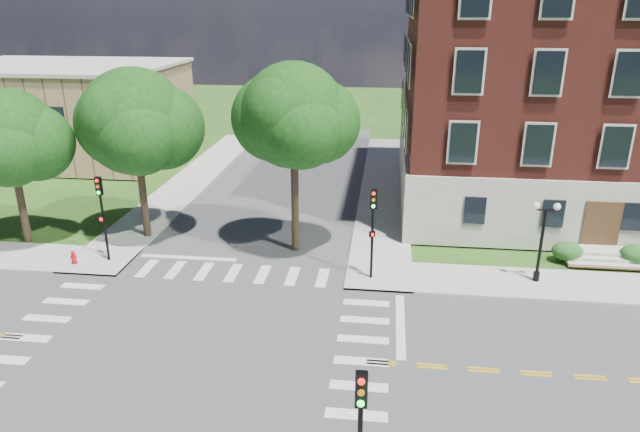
# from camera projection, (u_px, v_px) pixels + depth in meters

# --- Properties ---
(ground) EXTENTS (160.00, 160.00, 0.00)m
(ground) POSITION_uv_depth(u_px,v_px,m) (188.00, 349.00, 23.66)
(ground) COLOR #244A14
(ground) RESTS_ON ground
(road_ew) EXTENTS (90.00, 12.00, 0.01)m
(road_ew) POSITION_uv_depth(u_px,v_px,m) (188.00, 349.00, 23.66)
(road_ew) COLOR #3D3D3F
(road_ew) RESTS_ON ground
(road_ns) EXTENTS (12.00, 90.00, 0.01)m
(road_ns) POSITION_uv_depth(u_px,v_px,m) (188.00, 349.00, 23.66)
(road_ns) COLOR #3D3D3F
(road_ns) RESTS_ON ground
(sidewalk_ne) EXTENTS (34.00, 34.00, 0.12)m
(sidewalk_ne) POSITION_uv_depth(u_px,v_px,m) (502.00, 229.00, 36.22)
(sidewalk_ne) COLOR #9E9B93
(sidewalk_ne) RESTS_ON ground
(sidewalk_nw) EXTENTS (34.00, 34.00, 0.12)m
(sidewalk_nw) POSITION_uv_depth(u_px,v_px,m) (49.00, 209.00, 39.66)
(sidewalk_nw) COLOR #9E9B93
(sidewalk_nw) RESTS_ON ground
(crosswalk_east) EXTENTS (2.20, 10.20, 0.02)m
(crosswalk_east) POSITION_uv_depth(u_px,v_px,m) (361.00, 362.00, 22.85)
(crosswalk_east) COLOR silver
(crosswalk_east) RESTS_ON ground
(stop_bar_east) EXTENTS (0.40, 5.50, 0.00)m
(stop_bar_east) POSITION_uv_depth(u_px,v_px,m) (400.00, 325.00, 25.46)
(stop_bar_east) COLOR silver
(stop_bar_east) RESTS_ON ground
(main_building) EXTENTS (30.60, 22.40, 16.50)m
(main_building) POSITION_uv_depth(u_px,v_px,m) (630.00, 85.00, 38.51)
(main_building) COLOR #AAA596
(main_building) RESTS_ON ground
(secondary_building) EXTENTS (20.40, 15.40, 8.30)m
(secondary_building) POSITION_uv_depth(u_px,v_px,m) (63.00, 110.00, 52.54)
(secondary_building) COLOR #A3815A
(secondary_building) RESTS_ON ground
(tree_b) EXTENTS (5.46, 5.46, 9.06)m
(tree_b) POSITION_uv_depth(u_px,v_px,m) (9.00, 137.00, 31.96)
(tree_b) COLOR #2F2317
(tree_b) RESTS_ON ground
(tree_c) EXTENTS (6.16, 6.16, 10.12)m
(tree_c) POSITION_uv_depth(u_px,v_px,m) (135.00, 122.00, 32.54)
(tree_c) COLOR #2F2317
(tree_c) RESTS_ON ground
(tree_d) EXTENTS (5.73, 5.73, 10.61)m
(tree_d) POSITION_uv_depth(u_px,v_px,m) (294.00, 116.00, 30.49)
(tree_d) COLOR #2F2317
(tree_d) RESTS_ON ground
(traffic_signal_se) EXTENTS (0.33, 0.36, 4.80)m
(traffic_signal_se) POSITION_uv_depth(u_px,v_px,m) (360.00, 430.00, 14.66)
(traffic_signal_se) COLOR black
(traffic_signal_se) RESTS_ON ground
(traffic_signal_ne) EXTENTS (0.38, 0.45, 4.80)m
(traffic_signal_ne) POSITION_uv_depth(u_px,v_px,m) (373.00, 222.00, 28.55)
(traffic_signal_ne) COLOR black
(traffic_signal_ne) RESTS_ON ground
(traffic_signal_nw) EXTENTS (0.35, 0.39, 4.80)m
(traffic_signal_nw) POSITION_uv_depth(u_px,v_px,m) (102.00, 208.00, 30.58)
(traffic_signal_nw) COLOR black
(traffic_signal_nw) RESTS_ON ground
(twin_lamp_west) EXTENTS (1.36, 0.36, 4.23)m
(twin_lamp_west) POSITION_uv_depth(u_px,v_px,m) (542.00, 237.00, 28.47)
(twin_lamp_west) COLOR black
(twin_lamp_west) RESTS_ON ground
(fire_hydrant) EXTENTS (0.35, 0.35, 0.75)m
(fire_hydrant) POSITION_uv_depth(u_px,v_px,m) (74.00, 258.00, 31.11)
(fire_hydrant) COLOR #AF0D14
(fire_hydrant) RESTS_ON ground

